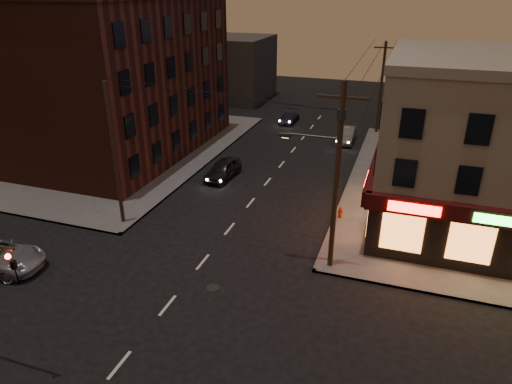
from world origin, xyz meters
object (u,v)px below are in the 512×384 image
at_px(sedan_near, 223,169).
at_px(sedan_mid, 346,135).
at_px(fire_hydrant, 340,212).
at_px(sedan_far, 289,117).

xyz_separation_m(sedan_near, sedan_mid, (7.90, 12.40, -0.03)).
bearing_deg(fire_hydrant, sedan_near, 157.80).
xyz_separation_m(sedan_mid, sedan_far, (-7.10, 4.88, -0.12)).
bearing_deg(fire_hydrant, sedan_mid, 97.32).
distance_m(sedan_far, fire_hydrant, 23.27).
xyz_separation_m(sedan_near, sedan_far, (0.81, 17.28, -0.15)).
xyz_separation_m(sedan_near, fire_hydrant, (10.02, -4.09, -0.16)).
relative_size(sedan_far, fire_hydrant, 5.26).
height_order(sedan_near, sedan_far, sedan_near).
bearing_deg(fire_hydrant, sedan_far, 113.33).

